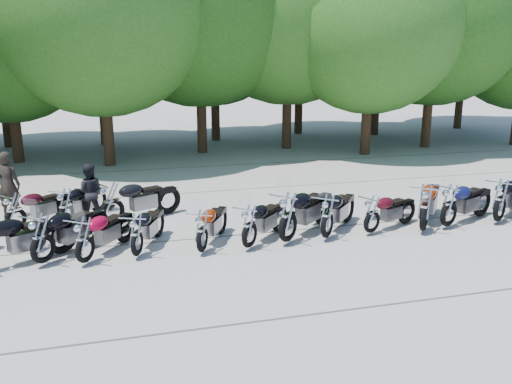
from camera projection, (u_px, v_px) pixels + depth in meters
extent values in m
plane|color=#9D968D|center=(273.00, 254.00, 12.46)|extent=(90.00, 90.00, 0.00)
cylinder|color=#3A2614|center=(15.00, 123.00, 22.24)|extent=(0.44, 0.44, 3.31)
sphere|color=#286319|center=(4.00, 30.00, 21.31)|extent=(7.31, 7.31, 7.31)
cylinder|color=#3A2614|center=(107.00, 117.00, 21.58)|extent=(0.44, 0.44, 3.93)
sphere|color=#357721|center=(99.00, 2.00, 20.47)|extent=(8.70, 8.70, 8.70)
cylinder|color=#3A2614|center=(201.00, 107.00, 24.30)|extent=(0.44, 0.44, 4.13)
sphere|color=#286319|center=(199.00, 0.00, 23.14)|extent=(9.13, 9.13, 9.13)
cylinder|color=#3A2614|center=(287.00, 105.00, 25.42)|extent=(0.44, 0.44, 4.09)
sphere|color=#357721|center=(288.00, 3.00, 24.27)|extent=(9.04, 9.04, 9.04)
cylinder|color=#3A2614|center=(367.00, 114.00, 23.98)|extent=(0.44, 0.44, 3.62)
sphere|color=#357721|center=(372.00, 19.00, 22.96)|extent=(8.00, 8.00, 8.00)
cylinder|color=#3A2614|center=(428.00, 106.00, 25.74)|extent=(0.44, 0.44, 3.98)
sphere|color=#286319|center=(436.00, 8.00, 24.62)|extent=(8.79, 8.79, 8.79)
cylinder|color=#3A2614|center=(5.00, 110.00, 25.82)|extent=(0.44, 0.44, 3.52)
cylinder|color=#3A2614|center=(103.00, 110.00, 26.45)|extent=(0.44, 0.44, 3.42)
sphere|color=#286319|center=(98.00, 29.00, 25.48)|extent=(7.56, 7.56, 7.56)
cylinder|color=#3A2614|center=(215.00, 106.00, 27.85)|extent=(0.44, 0.44, 3.56)
sphere|color=#286319|center=(214.00, 25.00, 26.84)|extent=(7.88, 7.88, 7.88)
cylinder|color=#3A2614|center=(299.00, 100.00, 29.97)|extent=(0.44, 0.44, 3.76)
sphere|color=#286319|center=(300.00, 21.00, 28.92)|extent=(8.31, 8.31, 8.31)
cylinder|color=#3A2614|center=(376.00, 101.00, 29.69)|extent=(0.44, 0.44, 3.63)
sphere|color=#357721|center=(380.00, 25.00, 28.67)|extent=(8.02, 8.02, 8.02)
cylinder|color=#3A2614|center=(460.00, 91.00, 31.93)|extent=(0.44, 0.44, 4.37)
sphere|color=#286319|center=(469.00, 5.00, 30.70)|extent=(9.67, 9.67, 9.67)
imported|color=black|center=(8.00, 185.00, 14.99)|extent=(0.79, 0.63, 1.88)
imported|color=black|center=(89.00, 192.00, 14.78)|extent=(0.81, 0.65, 1.58)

